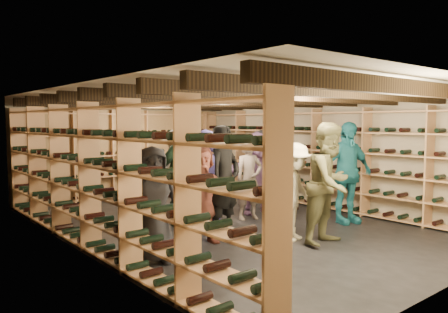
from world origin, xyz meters
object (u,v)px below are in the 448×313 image
person_6 (206,176)px  person_11 (258,173)px  person_9 (179,173)px  person_0 (153,205)px  crate_stack_right (196,198)px  person_12 (262,165)px  person_4 (346,173)px  crate_stack_left (151,196)px  person_3 (294,192)px  person_2 (330,183)px  person_8 (288,167)px  person_5 (201,194)px  person_10 (179,175)px  person_7 (249,179)px  person_1 (225,181)px  crate_loose (199,204)px

person_6 → person_11: size_ratio=1.03×
person_9 → person_0: bearing=-128.9°
crate_stack_right → person_9: (-0.64, -0.33, 0.61)m
person_12 → person_0: bearing=-153.6°
person_0 → person_4: (3.90, -0.26, 0.16)m
crate_stack_left → person_3: (0.65, -3.31, 0.43)m
person_11 → person_2: bearing=-91.4°
crate_stack_right → person_8: person_8 is taller
crate_stack_left → person_0: person_0 is taller
person_5 → person_10: bearing=94.7°
person_3 → person_7: bearing=62.1°
person_1 → person_0: bearing=-178.3°
crate_stack_right → person_1: size_ratio=0.32×
person_1 → person_8: size_ratio=0.97×
person_9 → person_10: 0.64m
person_2 → person_6: (-0.55, 2.41, -0.06)m
crate_loose → person_7: person_7 is taller
crate_loose → person_6: size_ratio=0.29×
crate_loose → person_10: 1.77m
person_6 → person_5: bearing=-114.1°
person_7 → person_3: bearing=-93.3°
person_0 → person_2: person_2 is taller
person_7 → person_8: size_ratio=0.82×
person_10 → person_5: bearing=-122.8°
person_4 → person_5: bearing=-176.7°
crate_stack_left → person_10: person_10 is taller
person_4 → person_8: 1.41m
crate_stack_left → person_7: (1.10, -1.78, 0.43)m
person_3 → person_11: bearing=51.0°
person_2 → person_10: (-1.09, 2.48, -0.02)m
person_1 → person_5: (-0.54, -0.08, -0.14)m
crate_stack_left → person_8: size_ratio=0.36×
crate_loose → person_1: 2.56m
person_7 → crate_stack_right: bearing=115.2°
crate_loose → person_7: 1.66m
crate_stack_right → person_1: person_1 is taller
crate_stack_left → person_7: bearing=-58.2°
crate_stack_right → person_12: bearing=-0.0°
person_0 → person_4: size_ratio=0.83×
crate_stack_left → person_8: 2.90m
person_8 → person_9: 2.27m
person_6 → person_7: size_ratio=1.12×
person_2 → person_7: (0.18, 2.01, -0.16)m
person_1 → person_5: bearing=174.6°
person_3 → person_4: (1.63, 0.18, 0.16)m
crate_stack_left → person_2: 3.94m
person_3 → person_4: person_4 is taller
person_1 → person_9: 1.69m
person_0 → crate_loose: bearing=63.2°
person_5 → person_10: (0.42, 1.22, 0.14)m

